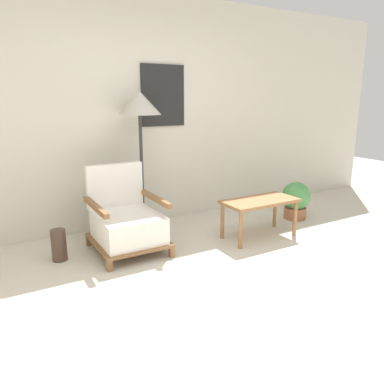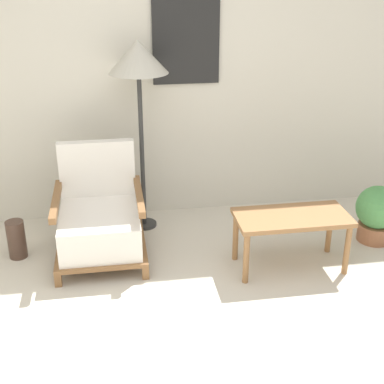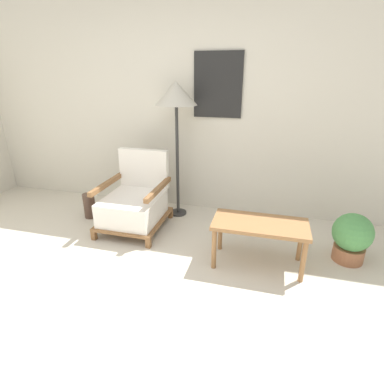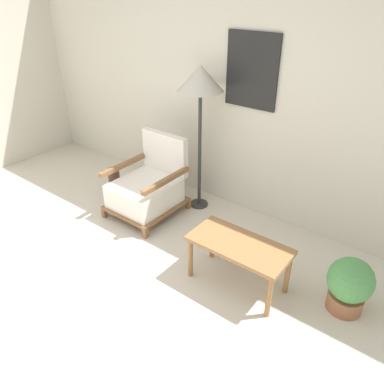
{
  "view_description": "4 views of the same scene",
  "coord_description": "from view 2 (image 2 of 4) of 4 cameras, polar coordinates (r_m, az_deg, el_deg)",
  "views": [
    {
      "loc": [
        -1.69,
        -1.99,
        1.53
      ],
      "look_at": [
        0.24,
        1.35,
        0.55
      ],
      "focal_mm": 35.0,
      "sensor_mm": 36.0,
      "label": 1
    },
    {
      "loc": [
        -0.34,
        -2.3,
        2.19
      ],
      "look_at": [
        0.24,
        1.35,
        0.55
      ],
      "focal_mm": 50.0,
      "sensor_mm": 36.0,
      "label": 2
    },
    {
      "loc": [
        0.96,
        -1.39,
        1.68
      ],
      "look_at": [
        0.24,
        1.35,
        0.55
      ],
      "focal_mm": 28.0,
      "sensor_mm": 36.0,
      "label": 3
    },
    {
      "loc": [
        2.13,
        -1.11,
        2.33
      ],
      "look_at": [
        0.24,
        1.35,
        0.55
      ],
      "focal_mm": 35.0,
      "sensor_mm": 36.0,
      "label": 4
    }
  ],
  "objects": [
    {
      "name": "coffee_table",
      "position": [
        4.04,
        10.59,
        -3.23
      ],
      "size": [
        0.85,
        0.41,
        0.44
      ],
      "color": "olive",
      "rests_on": "ground_plane"
    },
    {
      "name": "vase",
      "position": [
        4.42,
        -18.22,
        -4.82
      ],
      "size": [
        0.14,
        0.14,
        0.31
      ],
      "primitive_type": "cylinder",
      "color": "#473328",
      "rests_on": "ground_plane"
    },
    {
      "name": "ground_plane",
      "position": [
        3.19,
        -0.41,
        -19.39
      ],
      "size": [
        14.0,
        14.0,
        0.0
      ],
      "primitive_type": "plane",
      "color": "beige"
    },
    {
      "name": "floor_lamp",
      "position": [
        4.3,
        -5.74,
        13.54
      ],
      "size": [
        0.47,
        0.47,
        1.6
      ],
      "color": "#2D2D2D",
      "rests_on": "ground_plane"
    },
    {
      "name": "armchair",
      "position": [
        4.21,
        -9.8,
        -3.02
      ],
      "size": [
        0.68,
        0.76,
        0.85
      ],
      "color": "brown",
      "rests_on": "ground_plane"
    },
    {
      "name": "wall_back",
      "position": [
        4.63,
        -4.7,
        13.4
      ],
      "size": [
        8.0,
        0.09,
        2.7
      ],
      "color": "beige",
      "rests_on": "ground_plane"
    },
    {
      "name": "potted_plant",
      "position": [
        4.65,
        19.17,
        -2.07
      ],
      "size": [
        0.36,
        0.36,
        0.48
      ],
      "color": "#935B3D",
      "rests_on": "ground_plane"
    }
  ]
}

